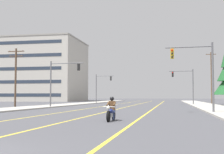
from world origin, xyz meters
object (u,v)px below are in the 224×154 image
object	(u,v)px
traffic_signal_near_left	(60,77)
motorcycle_with_rider	(111,111)
traffic_signal_near_right	(199,67)
utility_pole_left_near	(16,75)
traffic_signal_mid_right	(186,81)
traffic_signal_mid_left	(101,84)
apartment_building_far_left_block	(44,71)
utility_pole_right_far	(211,77)

from	to	relation	value
traffic_signal_near_left	motorcycle_with_rider	bearing A→B (deg)	-62.14
traffic_signal_near_right	utility_pole_left_near	world-z (taller)	utility_pole_left_near
traffic_signal_near_left	traffic_signal_mid_right	size ratio (longest dim) A/B	1.00
traffic_signal_mid_left	utility_pole_left_near	distance (m)	26.07
traffic_signal_near_left	utility_pole_left_near	bearing A→B (deg)	175.89
traffic_signal_near_right	traffic_signal_mid_right	distance (m)	26.78
traffic_signal_mid_left	utility_pole_left_near	world-z (taller)	utility_pole_left_near
traffic_signal_near_right	apartment_building_far_left_block	distance (m)	75.96
motorcycle_with_rider	utility_pole_right_far	distance (m)	46.88
traffic_signal_mid_left	utility_pole_right_far	bearing A→B (deg)	-2.95
motorcycle_with_rider	apartment_building_far_left_block	bearing A→B (deg)	116.03
traffic_signal_near_right	utility_pole_right_far	distance (m)	36.03
motorcycle_with_rider	traffic_signal_near_right	bearing A→B (deg)	58.07
motorcycle_with_rider	traffic_signal_near_right	world-z (taller)	traffic_signal_near_right
utility_pole_right_far	apartment_building_far_left_block	xyz separation A→B (m)	(-47.09, 27.72, 4.21)
motorcycle_with_rider	apartment_building_far_left_block	distance (m)	81.66
motorcycle_with_rider	traffic_signal_mid_right	bearing A→B (deg)	80.37
apartment_building_far_left_block	traffic_signal_near_right	bearing A→B (deg)	-56.69
traffic_signal_mid_right	utility_pole_right_far	distance (m)	10.36
traffic_signal_near_right	utility_pole_right_far	size ratio (longest dim) A/B	0.61
traffic_signal_near_left	traffic_signal_mid_right	world-z (taller)	same
utility_pole_right_far	apartment_building_far_left_block	size ratio (longest dim) A/B	0.44
traffic_signal_near_right	traffic_signal_near_left	world-z (taller)	same
traffic_signal_near_left	utility_pole_left_near	size ratio (longest dim) A/B	0.76
traffic_signal_near_left	apartment_building_far_left_block	bearing A→B (deg)	115.29
traffic_signal_mid_right	traffic_signal_mid_left	size ratio (longest dim) A/B	1.00
motorcycle_with_rider	traffic_signal_mid_left	world-z (taller)	traffic_signal_mid_left
traffic_signal_mid_right	traffic_signal_mid_left	distance (m)	20.01
motorcycle_with_rider	apartment_building_far_left_block	world-z (taller)	apartment_building_far_left_block
utility_pole_left_near	apartment_building_far_left_block	world-z (taller)	apartment_building_far_left_block
traffic_signal_mid_left	apartment_building_far_left_block	world-z (taller)	apartment_building_far_left_block
traffic_signal_near_right	traffic_signal_mid_left	world-z (taller)	same
utility_pole_left_near	traffic_signal_mid_left	bearing A→B (deg)	75.78
traffic_signal_mid_right	apartment_building_far_left_block	world-z (taller)	apartment_building_far_left_block
traffic_signal_mid_right	utility_pole_left_near	world-z (taller)	utility_pole_left_near
traffic_signal_near_right	traffic_signal_mid_left	distance (m)	40.57
traffic_signal_near_right	traffic_signal_mid_right	bearing A→B (deg)	89.62
utility_pole_right_far	apartment_building_far_left_block	bearing A→B (deg)	149.52
traffic_signal_near_right	traffic_signal_mid_left	size ratio (longest dim) A/B	1.00
traffic_signal_mid_left	utility_pole_left_near	bearing A→B (deg)	-104.22
traffic_signal_near_right	utility_pole_left_near	bearing A→B (deg)	154.00
apartment_building_far_left_block	utility_pole_left_near	bearing A→B (deg)	-70.80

